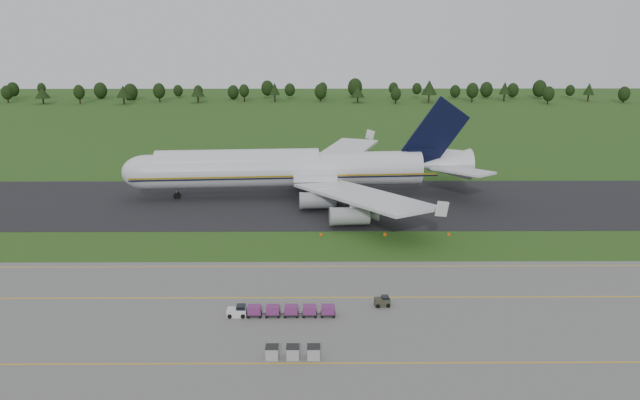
{
  "coord_description": "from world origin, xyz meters",
  "views": [
    {
      "loc": [
        -0.14,
        -103.39,
        36.75
      ],
      "look_at": [
        0.56,
        2.0,
        7.8
      ],
      "focal_mm": 35.0,
      "sensor_mm": 36.0,
      "label": 1
    }
  ],
  "objects_px": {
    "baggage_train": "(280,311)",
    "uld_row": "(293,352)",
    "aircraft": "(292,169)",
    "utility_cart": "(382,302)",
    "edge_markers": "(385,235)"
  },
  "relations": [
    {
      "from": "baggage_train",
      "to": "uld_row",
      "type": "relative_size",
      "value": 2.26
    },
    {
      "from": "uld_row",
      "to": "edge_markers",
      "type": "xyz_separation_m",
      "value": [
        15.37,
        44.04,
        -0.54
      ]
    },
    {
      "from": "baggage_train",
      "to": "uld_row",
      "type": "bearing_deg",
      "value": -79.05
    },
    {
      "from": "utility_cart",
      "to": "uld_row",
      "type": "relative_size",
      "value": 0.34
    },
    {
      "from": "utility_cart",
      "to": "edge_markers",
      "type": "height_order",
      "value": "utility_cart"
    },
    {
      "from": "aircraft",
      "to": "baggage_train",
      "type": "distance_m",
      "value": 61.94
    },
    {
      "from": "aircraft",
      "to": "utility_cart",
      "type": "distance_m",
      "value": 60.72
    },
    {
      "from": "utility_cart",
      "to": "uld_row",
      "type": "xyz_separation_m",
      "value": [
        -11.76,
        -13.99,
        0.21
      ]
    },
    {
      "from": "utility_cart",
      "to": "baggage_train",
      "type": "bearing_deg",
      "value": -167.76
    },
    {
      "from": "aircraft",
      "to": "uld_row",
      "type": "xyz_separation_m",
      "value": [
        2.73,
        -72.67,
        -5.57
      ]
    },
    {
      "from": "aircraft",
      "to": "edge_markers",
      "type": "bearing_deg",
      "value": -57.7
    },
    {
      "from": "uld_row",
      "to": "aircraft",
      "type": "bearing_deg",
      "value": 92.15
    },
    {
      "from": "utility_cart",
      "to": "edge_markers",
      "type": "bearing_deg",
      "value": 83.16
    },
    {
      "from": "aircraft",
      "to": "uld_row",
      "type": "relative_size",
      "value": 12.61
    },
    {
      "from": "baggage_train",
      "to": "aircraft",
      "type": "bearing_deg",
      "value": 90.56
    }
  ]
}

